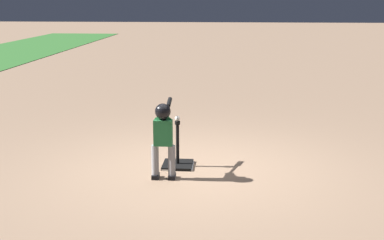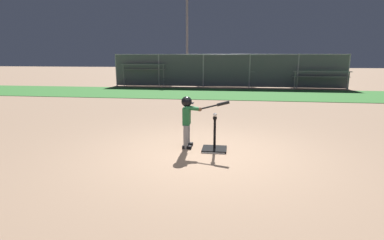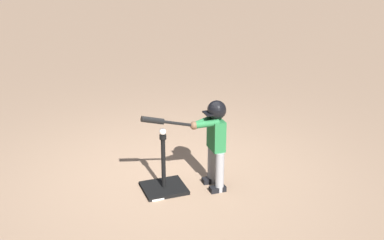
{
  "view_description": "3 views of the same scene",
  "coord_description": "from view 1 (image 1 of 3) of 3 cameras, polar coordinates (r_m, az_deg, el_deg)",
  "views": [
    {
      "loc": [
        -7.2,
        -0.5,
        2.4
      ],
      "look_at": [
        -0.01,
        0.06,
        0.73
      ],
      "focal_mm": 50.0,
      "sensor_mm": 36.0,
      "label": 1
    },
    {
      "loc": [
        0.51,
        -5.35,
        1.81
      ],
      "look_at": [
        -0.28,
        0.21,
        0.61
      ],
      "focal_mm": 28.0,
      "sensor_mm": 36.0,
      "label": 2
    },
    {
      "loc": [
        1.69,
        5.39,
        2.92
      ],
      "look_at": [
        -0.24,
        0.11,
        0.73
      ],
      "focal_mm": 50.0,
      "sensor_mm": 36.0,
      "label": 3
    }
  ],
  "objects": [
    {
      "name": "ground_plane",
      "position": [
        7.61,
        0.49,
        -5.34
      ],
      "size": [
        90.0,
        90.0,
        0.0
      ],
      "primitive_type": "plane",
      "color": "#93755B"
    },
    {
      "name": "home_plate",
      "position": [
        7.76,
        -1.48,
        -4.89
      ],
      "size": [
        0.45,
        0.45,
        0.02
      ],
      "primitive_type": "cube",
      "rotation": [
        0.0,
        0.0,
        0.03
      ],
      "color": "white",
      "rests_on": "ground_plane"
    },
    {
      "name": "batting_tee",
      "position": [
        7.76,
        -1.54,
        -4.36
      ],
      "size": [
        0.47,
        0.43,
        0.67
      ],
      "color": "black",
      "rests_on": "ground_plane"
    },
    {
      "name": "batter_child",
      "position": [
        7.1,
        -3.07,
        -1.23
      ],
      "size": [
        0.95,
        0.32,
        1.04
      ],
      "color": "gray",
      "rests_on": "ground_plane"
    },
    {
      "name": "baseball",
      "position": [
        7.59,
        -1.57,
        0.16
      ],
      "size": [
        0.07,
        0.07,
        0.07
      ],
      "primitive_type": "sphere",
      "color": "white",
      "rests_on": "batting_tee"
    }
  ]
}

